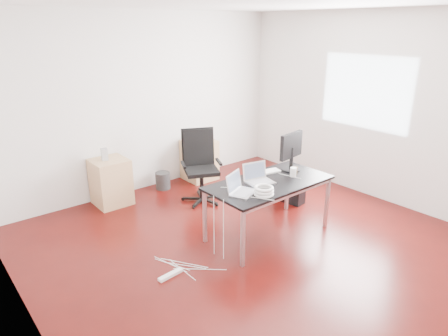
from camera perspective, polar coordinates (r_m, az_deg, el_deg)
room_shell at (r=4.55m, az=4.75°, el=4.87°), size 5.00×5.00×5.00m
desk at (r=5.02m, az=6.46°, el=-2.51°), size 1.60×0.80×0.73m
office_chair at (r=6.06m, az=-3.43°, el=0.83°), size 0.64×0.65×1.08m
filing_cabinet_left at (r=6.22m, az=-15.86°, el=-1.93°), size 0.50×0.50×0.70m
filing_cabinet_right at (r=6.98m, az=-3.54°, el=1.17°), size 0.50×0.50×0.70m
pc_tower at (r=6.18m, az=9.38°, el=-2.85°), size 0.27×0.47×0.44m
wastebasket at (r=6.69m, az=-8.72°, el=-1.78°), size 0.25×0.25×0.28m
power_strip at (r=4.51m, az=-7.63°, el=-14.88°), size 0.30×0.09×0.04m
laptop_left at (r=4.62m, az=2.31°, el=-2.91°), size 0.40×0.36×0.23m
laptop_right at (r=4.95m, az=4.91°, el=-1.39°), size 0.37×0.31×0.23m
monitor at (r=5.36m, az=9.57°, el=2.63°), size 0.45×0.26×0.51m
keyboard at (r=5.27m, az=5.79°, el=-0.62°), size 0.46×0.23×0.02m
cup_white at (r=5.19m, az=9.86°, el=-0.58°), size 0.08×0.08×0.12m
cup_brown at (r=5.27m, az=10.04°, el=-0.39°), size 0.09×0.09×0.10m
cable_coil at (r=4.58m, az=5.72°, el=-3.27°), size 0.24×0.24×0.11m
power_adapter at (r=4.71m, az=6.49°, el=-3.16°), size 0.09×0.09×0.03m
speaker at (r=6.08m, az=-16.72°, el=1.88°), size 0.10×0.10×0.18m
navy_garment at (r=6.87m, az=-3.20°, el=4.33°), size 0.34×0.29×0.09m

